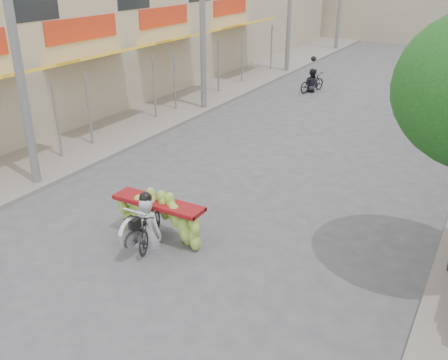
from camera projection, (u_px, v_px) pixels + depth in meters
ground at (114, 301)px, 9.30m from camera, size 120.00×120.00×0.00m
sidewalk_left at (208, 90)px, 24.39m from camera, size 4.00×60.00×0.12m
shophouse_row_left at (110, 23)px, 24.63m from camera, size 9.77×40.00×6.00m
utility_pole_near at (14, 39)px, 12.50m from camera, size 0.60×0.24×8.00m
utility_pole_mid at (202, 11)px, 19.68m from camera, size 0.60×0.24×8.00m
banana_motorbike at (153, 212)px, 10.99m from camera, size 2.20×1.79×2.23m
bg_motorbike_a at (312, 76)px, 23.96m from camera, size 1.05×1.72×1.95m
bg_motorbike_b at (411, 64)px, 26.27m from camera, size 1.18×1.73×1.95m
bg_motorbike_c at (429, 52)px, 29.92m from camera, size 1.08×1.55×1.95m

